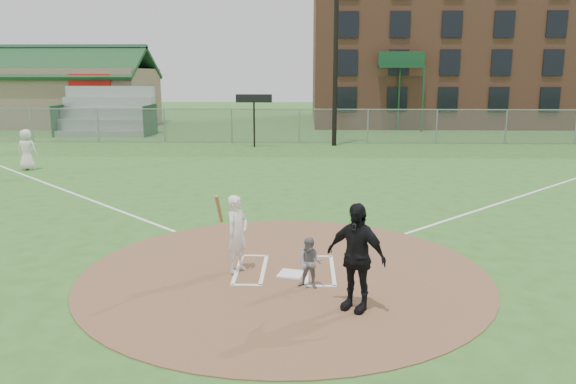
{
  "coord_description": "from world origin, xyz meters",
  "views": [
    {
      "loc": [
        0.44,
        -11.03,
        4.07
      ],
      "look_at": [
        0.0,
        2.0,
        1.3
      ],
      "focal_mm": 35.0,
      "sensor_mm": 36.0,
      "label": 1
    }
  ],
  "objects_px": {
    "ondeck_player": "(27,150)",
    "batter_at_plate": "(237,234)",
    "home_plate": "(291,274)",
    "umpire": "(356,257)",
    "catcher": "(310,263)"
  },
  "relations": [
    {
      "from": "home_plate",
      "to": "catcher",
      "type": "relative_size",
      "value": 0.5
    },
    {
      "from": "home_plate",
      "to": "batter_at_plate",
      "type": "bearing_deg",
      "value": 170.37
    },
    {
      "from": "home_plate",
      "to": "umpire",
      "type": "xyz_separation_m",
      "value": [
        1.16,
        -1.65,
        0.94
      ]
    },
    {
      "from": "home_plate",
      "to": "batter_at_plate",
      "type": "xyz_separation_m",
      "value": [
        -1.12,
        0.19,
        0.8
      ]
    },
    {
      "from": "batter_at_plate",
      "to": "ondeck_player",
      "type": "bearing_deg",
      "value": 130.56
    },
    {
      "from": "catcher",
      "to": "umpire",
      "type": "distance_m",
      "value": 1.33
    },
    {
      "from": "umpire",
      "to": "batter_at_plate",
      "type": "height_order",
      "value": "umpire"
    },
    {
      "from": "home_plate",
      "to": "ondeck_player",
      "type": "bearing_deg",
      "value": 133.0
    },
    {
      "from": "catcher",
      "to": "ondeck_player",
      "type": "distance_m",
      "value": 17.82
    },
    {
      "from": "batter_at_plate",
      "to": "umpire",
      "type": "bearing_deg",
      "value": -38.84
    },
    {
      "from": "umpire",
      "to": "catcher",
      "type": "bearing_deg",
      "value": 162.02
    },
    {
      "from": "ondeck_player",
      "to": "batter_at_plate",
      "type": "bearing_deg",
      "value": 134.23
    },
    {
      "from": "batter_at_plate",
      "to": "home_plate",
      "type": "bearing_deg",
      "value": -9.63
    },
    {
      "from": "umpire",
      "to": "ondeck_player",
      "type": "bearing_deg",
      "value": 165.37
    },
    {
      "from": "ondeck_player",
      "to": "batter_at_plate",
      "type": "xyz_separation_m",
      "value": [
        10.52,
        -12.29,
        -0.03
      ]
    }
  ]
}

